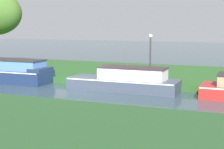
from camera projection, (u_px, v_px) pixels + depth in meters
ground_plane at (75, 91)px, 21.08m from camera, size 120.00×120.00×0.00m
riverbank_far at (118, 72)px, 27.48m from camera, size 72.00×10.00×0.40m
navy_barge at (1, 70)px, 24.41m from camera, size 7.56×2.11×2.17m
slate_cruiser at (126, 81)px, 21.07m from camera, size 6.57×1.99×1.41m
lamp_post at (150, 51)px, 22.27m from camera, size 0.24×0.24×2.86m
mooring_post_near at (17, 69)px, 25.40m from camera, size 0.13×0.13×0.59m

